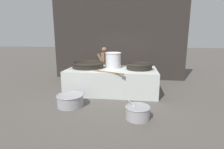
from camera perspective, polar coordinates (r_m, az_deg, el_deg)
ground_plane at (r=6.90m, az=0.00°, el=-5.57°), size 60.00×60.00×0.00m
back_wall at (r=8.84m, az=2.04°, el=11.49°), size 6.55×0.24×4.00m
hearth_platform at (r=6.78m, az=0.00°, el=-1.89°), size 3.36×1.78×0.91m
giant_wok_near at (r=6.93m, az=-7.86°, el=3.20°), size 1.26×1.26×0.23m
giant_wok_far at (r=6.61m, az=8.86°, el=2.76°), size 0.99×0.99×0.23m
stock_pot at (r=6.87m, az=0.38°, el=4.83°), size 0.64×0.64×0.60m
stirring_paddle at (r=5.88m, az=-0.75°, el=0.70°), size 1.12×0.56×0.04m
cook at (r=8.16m, az=-2.57°, el=3.61°), size 0.42×0.63×1.65m
prep_bowl_vegetables at (r=4.71m, az=8.36°, el=-11.96°), size 0.78×0.66×0.60m
prep_bowl_meat at (r=5.60m, az=-13.48°, el=-8.01°), size 0.84×0.84×0.37m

